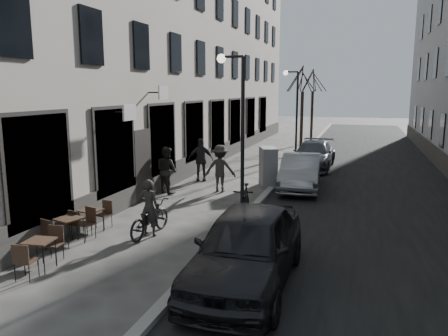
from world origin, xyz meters
The scene contains 21 objects.
ground centered at (0.00, 0.00, 0.00)m, with size 120.00×120.00×0.00m, color #3D3A37.
road centered at (3.85, 16.00, 0.00)m, with size 7.30×60.00×0.00m, color black.
kerb centered at (0.20, 16.00, 0.06)m, with size 0.25×60.00×0.12m, color gray.
building_left centered at (-6.00, 16.50, 8.00)m, with size 4.00×35.00×16.00m, color #A09686.
streetlamp_near centered at (-0.17, 6.00, 3.16)m, with size 0.90×0.28×5.09m.
streetlamp_far centered at (-0.17, 18.00, 3.16)m, with size 0.90×0.28×5.09m.
tree_near centered at (-0.10, 21.00, 4.66)m, with size 2.40×2.40×5.70m.
tree_far centered at (-0.10, 27.00, 4.66)m, with size 2.40×2.40×5.70m.
bistro_set_a centered at (-3.17, 0.40, 0.43)m, with size 0.64×1.44×0.83m.
bistro_set_b centered at (-3.57, 1.98, 0.44)m, with size 0.77×1.49×0.85m.
bistro_set_c centered at (-3.61, 3.00, 0.41)m, with size 0.64×1.39×0.80m.
utility_cabinet centered at (-0.06, 10.37, 0.83)m, with size 0.61×1.10×1.65m, color slate.
bicycle centered at (-1.93, 3.28, 0.49)m, with size 0.65×1.86×0.98m, color black.
cyclist_rider centered at (-1.93, 3.28, 0.80)m, with size 0.58×0.38×1.60m, color #272421.
pedestrian_near centered at (-3.60, 8.05, 0.92)m, with size 0.89×0.70×1.84m, color black.
pedestrian_mid centered at (-1.68, 8.91, 0.93)m, with size 1.21×0.69×1.87m, color #292724.
pedestrian_far centered at (-3.18, 10.71, 0.95)m, with size 1.11×0.46×1.90m, color black.
car_near centered at (1.42, 1.09, 0.80)m, with size 1.89×4.70×1.60m, color black.
car_mid centered at (1.29, 10.36, 0.71)m, with size 1.50×4.32×1.42m, color gray.
car_far centered at (1.28, 15.40, 0.69)m, with size 1.93×4.76×1.38m, color #3B3E46.
moped centered at (0.36, 4.95, 0.61)m, with size 0.57×2.01×1.21m, color black.
Camera 1 is at (3.52, -7.21, 3.99)m, focal length 35.00 mm.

